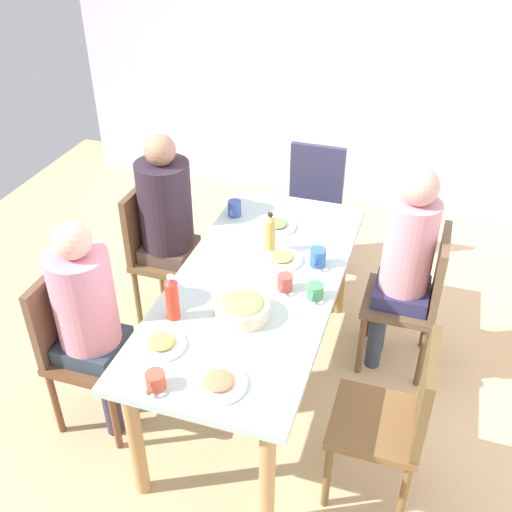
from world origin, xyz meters
TOP-DOWN VIEW (x-y plane):
  - ground_plane at (0.00, 0.00)m, footprint 5.63×5.63m
  - wall_left at (-2.40, 0.00)m, footprint 0.12×4.62m
  - dining_table at (0.00, 0.00)m, footprint 1.82×0.82m
  - chair_0 at (0.46, 0.79)m, footprint 0.40×0.40m
  - chair_1 at (-0.46, -0.79)m, footprint 0.40×0.40m
  - person_1 at (-0.46, -0.70)m, footprint 0.32×0.32m
  - chair_2 at (-0.46, 0.79)m, footprint 0.40×0.40m
  - person_2 at (-0.46, 0.70)m, footprint 0.30×0.30m
  - chair_3 at (-1.29, 0.00)m, footprint 0.40×0.40m
  - chair_4 at (0.46, -0.79)m, footprint 0.40×0.40m
  - person_4 at (0.46, -0.70)m, footprint 0.30×0.30m
  - plate_0 at (-0.53, -0.05)m, footprint 0.23×0.23m
  - plate_1 at (0.73, 0.07)m, footprint 0.24×0.24m
  - plate_2 at (-0.21, 0.08)m, footprint 0.22×0.22m
  - plate_3 at (0.59, -0.25)m, footprint 0.22×0.22m
  - bowl_0 at (0.28, 0.02)m, footprint 0.26×0.26m
  - cup_0 at (0.82, -0.16)m, footprint 0.12×0.08m
  - cup_1 at (0.04, 0.31)m, footprint 0.12×0.08m
  - cup_2 at (-0.58, -0.32)m, footprint 0.12×0.08m
  - cup_3 at (0.03, 0.16)m, footprint 0.11×0.08m
  - cup_4 at (-0.23, 0.27)m, footprint 0.12×0.08m
  - bottle_0 at (0.39, -0.28)m, footprint 0.06×0.06m
  - bottle_1 at (-0.28, -0.01)m, footprint 0.06×0.06m

SIDE VIEW (x-z plane):
  - ground_plane at x=0.00m, z-range 0.00..0.00m
  - chair_0 at x=0.46m, z-range 0.06..0.96m
  - chair_1 at x=-0.46m, z-range 0.06..0.96m
  - chair_2 at x=-0.46m, z-range 0.06..0.96m
  - chair_3 at x=-1.29m, z-range 0.06..0.96m
  - chair_4 at x=0.46m, z-range 0.06..0.96m
  - dining_table at x=0.00m, z-range 0.28..1.03m
  - person_4 at x=0.46m, z-range 0.11..1.33m
  - person_2 at x=-0.46m, z-range 0.11..1.38m
  - person_1 at x=-0.46m, z-range 0.12..1.38m
  - plate_0 at x=-0.53m, z-range 0.74..0.78m
  - plate_1 at x=0.73m, z-range 0.74..0.78m
  - plate_2 at x=-0.21m, z-range 0.74..0.78m
  - plate_3 at x=0.59m, z-range 0.74..0.78m
  - cup_1 at x=0.04m, z-range 0.75..0.82m
  - cup_0 at x=0.82m, z-range 0.75..0.82m
  - cup_3 at x=0.03m, z-range 0.75..0.83m
  - bowl_0 at x=0.28m, z-range 0.75..0.84m
  - cup_2 at x=-0.58m, z-range 0.75..0.84m
  - cup_4 at x=-0.23m, z-range 0.75..0.85m
  - bottle_1 at x=-0.28m, z-range 0.74..0.98m
  - bottle_0 at x=0.39m, z-range 0.74..0.98m
  - wall_left at x=-2.40m, z-range 0.00..2.60m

